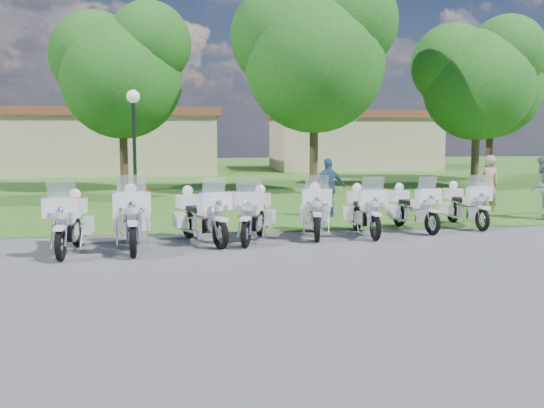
{
  "coord_description": "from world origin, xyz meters",
  "views": [
    {
      "loc": [
        -0.99,
        -12.34,
        2.54
      ],
      "look_at": [
        0.99,
        1.2,
        0.95
      ],
      "focal_mm": 40.0,
      "sensor_mm": 36.0,
      "label": 1
    }
  ],
  "objects": [
    {
      "name": "bystander_a",
      "position": [
        8.24,
        5.0,
        0.94
      ],
      "size": [
        0.69,
        0.46,
        1.88
      ],
      "primitive_type": "imported",
      "rotation": [
        0.0,
        0.0,
        3.13
      ],
      "color": "tan",
      "rests_on": "ground"
    },
    {
      "name": "motorcycle_0",
      "position": [
        -3.44,
        1.03,
        0.67
      ],
      "size": [
        0.78,
        2.37,
        1.59
      ],
      "rotation": [
        0.0,
        0.0,
        3.13
      ],
      "color": "black",
      "rests_on": "ground"
    },
    {
      "name": "motorcycle_1",
      "position": [
        -2.15,
        1.22,
        0.71
      ],
      "size": [
        0.97,
        2.53,
        1.7
      ],
      "rotation": [
        0.0,
        0.0,
        3.24
      ],
      "color": "black",
      "rests_on": "ground"
    },
    {
      "name": "tree_3",
      "position": [
        12.57,
        14.58,
        5.27
      ],
      "size": [
        5.98,
        5.1,
        7.97
      ],
      "color": "#38281C",
      "rests_on": "ground"
    },
    {
      "name": "motorcycle_7",
      "position": [
        6.67,
        3.27,
        0.61
      ],
      "size": [
        0.78,
        2.18,
        1.46
      ],
      "rotation": [
        0.0,
        0.0,
        3.2
      ],
      "color": "black",
      "rests_on": "ground"
    },
    {
      "name": "tree_1",
      "position": [
        -3.67,
        15.35,
        5.46
      ],
      "size": [
        6.19,
        5.28,
        8.25
      ],
      "color": "#38281C",
      "rests_on": "ground"
    },
    {
      "name": "motorcycle_2",
      "position": [
        -0.61,
        1.79,
        0.66
      ],
      "size": [
        1.36,
        2.19,
        1.57
      ],
      "rotation": [
        0.0,
        0.0,
        3.56
      ],
      "color": "black",
      "rests_on": "ground"
    },
    {
      "name": "motorcycle_5",
      "position": [
        3.51,
        2.33,
        0.64
      ],
      "size": [
        0.75,
        2.27,
        1.52
      ],
      "rotation": [
        0.0,
        0.0,
        3.13
      ],
      "color": "black",
      "rests_on": "ground"
    },
    {
      "name": "ground",
      "position": [
        0.0,
        0.0,
        0.0
      ],
      "size": [
        100.0,
        100.0,
        0.0
      ],
      "primitive_type": "plane",
      "color": "#4F4F53",
      "rests_on": "ground"
    },
    {
      "name": "motorcycle_6",
      "position": [
        5.0,
        2.87,
        0.61
      ],
      "size": [
        0.99,
        2.16,
        1.46
      ],
      "rotation": [
        0.0,
        0.0,
        3.34
      ],
      "color": "black",
      "rests_on": "ground"
    },
    {
      "name": "building_west",
      "position": [
        -6.0,
        28.0,
        2.07
      ],
      "size": [
        14.56,
        8.32,
        4.1
      ],
      "color": "tan",
      "rests_on": "ground"
    },
    {
      "name": "bystander_c",
      "position": [
        3.39,
        5.69,
        0.9
      ],
      "size": [
        1.1,
        0.58,
        1.8
      ],
      "primitive_type": "imported",
      "rotation": [
        0.0,
        0.0,
        3.28
      ],
      "color": "#375A84",
      "rests_on": "ground"
    },
    {
      "name": "motorcycle_3",
      "position": [
        0.66,
        1.88,
        0.65
      ],
      "size": [
        1.22,
        2.25,
        1.56
      ],
      "rotation": [
        0.0,
        0.0,
        2.82
      ],
      "color": "black",
      "rests_on": "ground"
    },
    {
      "name": "tree_4",
      "position": [
        15.51,
        18.8,
        5.48
      ],
      "size": [
        6.21,
        5.3,
        8.28
      ],
      "color": "#38281C",
      "rests_on": "ground"
    },
    {
      "name": "bystander_b",
      "position": [
        9.57,
        4.24,
        0.94
      ],
      "size": [
        1.16,
        1.15,
        1.89
      ],
      "primitive_type": "imported",
      "rotation": [
        0.0,
        0.0,
        -2.4
      ],
      "color": "gray",
      "rests_on": "ground"
    },
    {
      "name": "building_east",
      "position": [
        11.0,
        30.0,
        2.07
      ],
      "size": [
        11.44,
        7.28,
        4.1
      ],
      "color": "tan",
      "rests_on": "ground"
    },
    {
      "name": "motorcycle_4",
      "position": [
        2.25,
        2.34,
        0.66
      ],
      "size": [
        1.03,
        2.32,
        1.57
      ],
      "rotation": [
        0.0,
        0.0,
        2.96
      ],
      "color": "black",
      "rests_on": "ground"
    },
    {
      "name": "grass_lawn",
      "position": [
        0.0,
        27.0,
        0.0
      ],
      "size": [
        100.0,
        48.0,
        0.01
      ],
      "primitive_type": "cube",
      "color": "#315D1D",
      "rests_on": "ground"
    },
    {
      "name": "tree_2",
      "position": [
        4.42,
        12.87,
        6.04
      ],
      "size": [
        6.85,
        5.84,
        9.13
      ],
      "color": "#38281C",
      "rests_on": "ground"
    },
    {
      "name": "lamp_post",
      "position": [
        -2.59,
        8.13,
        3.01
      ],
      "size": [
        0.44,
        0.44,
        3.97
      ],
      "color": "black",
      "rests_on": "ground"
    }
  ]
}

